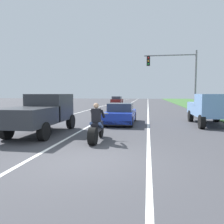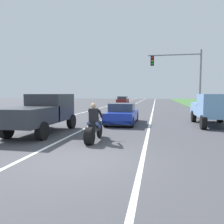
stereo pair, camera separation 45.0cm
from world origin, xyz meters
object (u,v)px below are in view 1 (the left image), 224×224
Objects in this scene: sports_car_blue at (121,114)px; motorcycle_with_rider at (96,128)px; pickup_truck_left_lane_dark_grey at (42,112)px; distant_car_far_ahead at (117,100)px; traffic_light_mast_near at (179,72)px; pickup_truck_right_shoulder_light_blue at (210,108)px.

motorcycle_with_rider is at bearing -93.24° from sports_car_blue.
pickup_truck_left_lane_dark_grey is (-3.45, -4.30, 0.48)m from sports_car_blue.
motorcycle_with_rider is 5.76m from sports_car_blue.
pickup_truck_left_lane_dark_grey is at bearing -89.61° from distant_car_far_ahead.
motorcycle_with_rider is 30.34m from distant_car_far_ahead.
pickup_truck_left_lane_dark_grey is at bearing -125.33° from traffic_light_mast_near.
motorcycle_with_rider is at bearing -135.07° from pickup_truck_right_shoulder_light_blue.
traffic_light_mast_near is (4.64, 7.11, 3.38)m from sports_car_blue.
pickup_truck_right_shoulder_light_blue is at bearing 44.93° from motorcycle_with_rider.
distant_car_far_ahead is (-9.34, 24.15, -0.33)m from pickup_truck_right_shoulder_light_blue.
sports_car_blue is 0.90× the size of pickup_truck_right_shoulder_light_blue.
pickup_truck_right_shoulder_light_blue is at bearing 26.48° from pickup_truck_left_lane_dark_grey.
traffic_light_mast_near is at bearing 56.88° from sports_car_blue.
traffic_light_mast_near is at bearing 98.77° from pickup_truck_right_shoulder_light_blue.
traffic_light_mast_near is at bearing -64.39° from distant_car_far_ahead.
traffic_light_mast_near reaches higher than distant_car_far_ahead.
motorcycle_with_rider is 0.46× the size of pickup_truck_left_lane_dark_grey.
traffic_light_mast_near reaches higher than sports_car_blue.
pickup_truck_left_lane_dark_grey is 28.71m from distant_car_far_ahead.
sports_car_blue is 5.53m from pickup_truck_left_lane_dark_grey.
pickup_truck_right_shoulder_light_blue reaches higher than sports_car_blue.
distant_car_far_ahead is (-3.32, 30.16, 0.18)m from motorcycle_with_rider.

